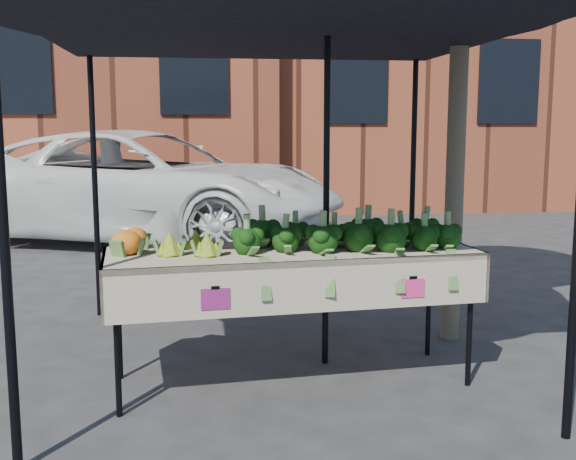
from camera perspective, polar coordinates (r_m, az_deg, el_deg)
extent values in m
plane|color=#2A2A2D|center=(4.84, -1.81, -12.01)|extent=(90.00, 90.00, 0.00)
cube|color=beige|center=(4.62, 0.31, -7.12)|extent=(2.47, 1.03, 0.90)
cube|color=#F22D8C|center=(4.13, -6.58, -5.49)|extent=(0.17, 0.01, 0.12)
cube|color=#F02D7D|center=(4.32, 10.03, -4.95)|extent=(0.17, 0.01, 0.12)
ellipsoid|color=black|center=(4.59, 4.74, 0.02)|extent=(1.52, 0.55, 0.24)
ellipsoid|color=#9BAF27|center=(4.46, -8.17, -0.65)|extent=(0.42, 0.46, 0.19)
ellipsoid|color=orange|center=(4.56, -12.80, -0.69)|extent=(0.22, 0.42, 0.17)
imported|color=white|center=(10.53, -12.13, 15.22)|extent=(2.60, 3.16, 5.92)
cube|color=brown|center=(18.73, 16.91, 15.99)|extent=(12.00, 8.00, 8.50)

